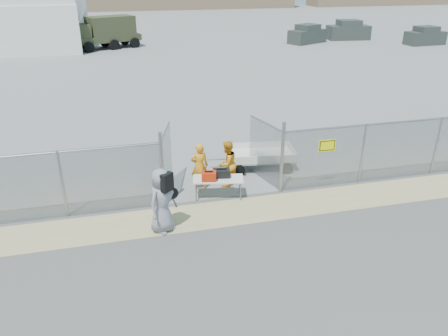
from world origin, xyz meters
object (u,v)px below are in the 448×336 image
object	(u,v)px
security_worker_left	(200,166)
utility_trailer	(260,157)
security_worker_right	(227,164)
folding_table	(218,188)
visitor	(162,201)

from	to	relation	value
security_worker_left	utility_trailer	bearing A→B (deg)	-151.31
security_worker_right	folding_table	bearing A→B (deg)	24.64
security_worker_right	visitor	distance (m)	3.48
security_worker_right	utility_trailer	size ratio (longest dim) A/B	0.50
security_worker_left	security_worker_right	world-z (taller)	security_worker_left
folding_table	visitor	bearing A→B (deg)	-129.71
security_worker_left	utility_trailer	distance (m)	2.88
security_worker_right	utility_trailer	distance (m)	2.06
security_worker_right	visitor	size ratio (longest dim) A/B	0.85
security_worker_left	utility_trailer	world-z (taller)	security_worker_left
security_worker_left	visitor	distance (m)	2.86
visitor	utility_trailer	size ratio (longest dim) A/B	0.59
folding_table	security_worker_left	bearing A→B (deg)	132.09
folding_table	security_worker_right	bearing A→B (deg)	69.73
security_worker_left	visitor	xyz separation A→B (m)	(-1.55, -2.40, 0.15)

